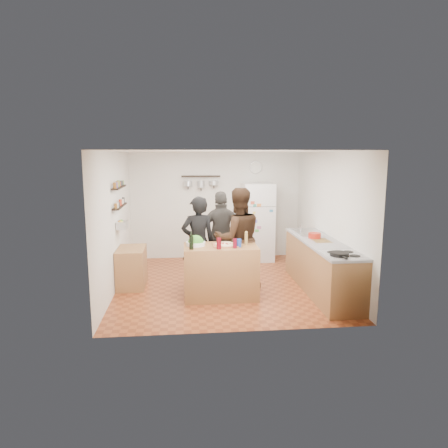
{
  "coord_description": "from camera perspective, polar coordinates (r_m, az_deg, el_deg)",
  "views": [
    {
      "loc": [
        -0.73,
        -7.29,
        2.43
      ],
      "look_at": [
        0.0,
        0.1,
        1.15
      ],
      "focal_mm": 32.0,
      "sensor_mm": 36.0,
      "label": 1
    }
  ],
  "objects": [
    {
      "name": "cutting_board",
      "position": [
        7.38,
        13.73,
        -2.39
      ],
      "size": [
        0.3,
        0.4,
        0.02
      ],
      "primitive_type": "cube",
      "color": "olive",
      "rests_on": "counter_run"
    },
    {
      "name": "wine_glass_near",
      "position": [
        6.55,
        -0.74,
        -2.79
      ],
      "size": [
        0.08,
        0.08,
        0.19
      ],
      "primitive_type": "cylinder",
      "color": "#540710",
      "rests_on": "prep_island"
    },
    {
      "name": "counter_run",
      "position": [
        7.43,
        13.74,
        -5.96
      ],
      "size": [
        0.63,
        2.63,
        0.9
      ],
      "primitive_type": "cube",
      "color": "#9E7042",
      "rests_on": "floor"
    },
    {
      "name": "wine_glass_far",
      "position": [
        6.62,
        1.56,
        -2.78
      ],
      "size": [
        0.07,
        0.07,
        0.16
      ],
      "primitive_type": "cylinder",
      "color": "#570716",
      "rests_on": "prep_island"
    },
    {
      "name": "room_shell",
      "position": [
        7.8,
        -0.21,
        1.08
      ],
      "size": [
        4.2,
        4.2,
        4.2
      ],
      "color": "brown",
      "rests_on": "ground"
    },
    {
      "name": "spice_shelf_lower",
      "position": [
        7.64,
        -14.65,
        2.47
      ],
      "size": [
        0.12,
        1.0,
        0.02
      ],
      "primitive_type": "cube",
      "color": "black",
      "rests_on": "left_wall"
    },
    {
      "name": "spice_shelf_upper",
      "position": [
        7.6,
        -14.77,
        5.09
      ],
      "size": [
        0.12,
        1.0,
        0.02
      ],
      "primitive_type": "cube",
      "color": "black",
      "rests_on": "left_wall"
    },
    {
      "name": "side_table",
      "position": [
        7.69,
        -13.05,
        -6.05
      ],
      "size": [
        0.5,
        0.8,
        0.73
      ],
      "primitive_type": "cube",
      "color": "#A87B46",
      "rests_on": "floor"
    },
    {
      "name": "red_bowl",
      "position": [
        7.57,
        12.81,
        -1.61
      ],
      "size": [
        0.23,
        0.23,
        0.1
      ],
      "primitive_type": "cylinder",
      "color": "#AE2213",
      "rests_on": "counter_run"
    },
    {
      "name": "person_left",
      "position": [
        7.34,
        -3.71,
        -2.64
      ],
      "size": [
        0.69,
        0.52,
        1.71
      ],
      "primitive_type": "imported",
      "rotation": [
        0.0,
        0.0,
        3.33
      ],
      "color": "black",
      "rests_on": "floor"
    },
    {
      "name": "fridge",
      "position": [
        9.32,
        4.82,
        0.3
      ],
      "size": [
        0.7,
        0.68,
        1.8
      ],
      "primitive_type": "cube",
      "color": "white",
      "rests_on": "floor"
    },
    {
      "name": "person_back",
      "position": [
        7.93,
        -0.31,
        -1.57
      ],
      "size": [
        1.04,
        0.48,
        1.74
      ],
      "primitive_type": "imported",
      "rotation": [
        0.0,
        0.0,
        3.2
      ],
      "color": "#2F2C2A",
      "rests_on": "floor"
    },
    {
      "name": "skillet",
      "position": [
        6.34,
        16.15,
        -4.15
      ],
      "size": [
        0.28,
        0.28,
        0.05
      ],
      "primitive_type": "cylinder",
      "color": "black",
      "rests_on": "stove_top"
    },
    {
      "name": "produce_basket",
      "position": [
        7.68,
        -14.32,
        -0.11
      ],
      "size": [
        0.18,
        0.35,
        0.14
      ],
      "primitive_type": "cube",
      "color": "silver",
      "rests_on": "left_wall"
    },
    {
      "name": "salt_canister",
      "position": [
        6.71,
        2.15,
        -2.73
      ],
      "size": [
        0.08,
        0.08,
        0.13
      ],
      "primitive_type": "cylinder",
      "color": "navy",
      "rests_on": "prep_island"
    },
    {
      "name": "stove_top",
      "position": [
        6.46,
        16.69,
        -4.26
      ],
      "size": [
        0.6,
        0.62,
        0.02
      ],
      "primitive_type": "cube",
      "color": "white",
      "rests_on": "counter_run"
    },
    {
      "name": "wall_clock",
      "position": [
        9.52,
        4.57,
        8.07
      ],
      "size": [
        0.3,
        0.03,
        0.3
      ],
      "primitive_type": "cylinder",
      "rotation": [
        1.57,
        0.0,
        0.0
      ],
      "color": "silver",
      "rests_on": "back_wall"
    },
    {
      "name": "prep_island",
      "position": [
        6.93,
        -0.49,
        -6.79
      ],
      "size": [
        1.25,
        0.72,
        0.91
      ],
      "primitive_type": "cube",
      "color": "brown",
      "rests_on": "floor"
    },
    {
      "name": "pizza_board",
      "position": [
        6.8,
        0.19,
        -3.06
      ],
      "size": [
        0.42,
        0.34,
        0.02
      ],
      "primitive_type": "cube",
      "color": "brown",
      "rests_on": "prep_island"
    },
    {
      "name": "wine_bottle",
      "position": [
        6.55,
        -4.69,
        -2.7
      ],
      "size": [
        0.07,
        0.07,
        0.22
      ],
      "primitive_type": "cylinder",
      "color": "black",
      "rests_on": "prep_island"
    },
    {
      "name": "pepper_mill",
      "position": [
        6.89,
        3.2,
        -2.18
      ],
      "size": [
        0.06,
        0.06,
        0.19
      ],
      "primitive_type": "cylinder",
      "color": "olive",
      "rests_on": "prep_island"
    },
    {
      "name": "person_center",
      "position": [
        7.27,
        2.01,
        -2.12
      ],
      "size": [
        0.99,
        0.82,
        1.86
      ],
      "primitive_type": "imported",
      "rotation": [
        0.0,
        0.0,
        3.27
      ],
      "color": "black",
      "rests_on": "floor"
    },
    {
      "name": "pizza",
      "position": [
        6.79,
        0.19,
        -2.9
      ],
      "size": [
        0.34,
        0.34,
        0.02
      ],
      "primitive_type": "cylinder",
      "color": "beige",
      "rests_on": "pizza_board"
    },
    {
      "name": "sink",
      "position": [
        8.11,
        11.9,
        -1.2
      ],
      "size": [
        0.5,
        0.8,
        0.03
      ],
      "primitive_type": "cube",
      "color": "silver",
      "rests_on": "counter_run"
    },
    {
      "name": "salad_bowl",
      "position": [
        6.83,
        -4.05,
        -2.83
      ],
      "size": [
        0.33,
        0.33,
        0.07
      ],
      "primitive_type": "cylinder",
      "color": "white",
      "rests_on": "prep_island"
    },
    {
      "name": "pot_rack",
      "position": [
        9.31,
        -3.32,
        6.82
      ],
      "size": [
        0.9,
        0.04,
        0.04
      ],
      "primitive_type": "cube",
      "color": "black",
      "rests_on": "back_wall"
    }
  ]
}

